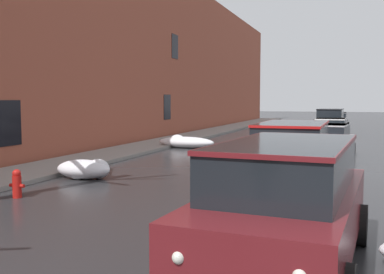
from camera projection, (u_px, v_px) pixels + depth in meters
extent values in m
cube|color=gray|center=(118.00, 153.00, 20.34)|extent=(2.50, 80.00, 0.13)
cube|color=#9E4C38|center=(82.00, 33.00, 20.49)|extent=(0.60, 80.00, 10.90)
cube|color=black|center=(9.00, 123.00, 15.91)|extent=(0.08, 1.10, 1.60)
cube|color=black|center=(167.00, 107.00, 29.29)|extent=(0.08, 1.10, 1.60)
cube|color=black|center=(175.00, 47.00, 30.25)|extent=(0.08, 1.10, 1.60)
ellipsoid|color=white|center=(186.00, 142.00, 22.98)|extent=(2.95, 1.03, 0.56)
ellipsoid|color=white|center=(177.00, 141.00, 23.08)|extent=(0.80, 0.66, 0.66)
ellipsoid|color=white|center=(190.00, 144.00, 22.87)|extent=(0.54, 0.45, 0.45)
ellipsoid|color=white|center=(83.00, 169.00, 13.96)|extent=(1.76, 1.05, 0.58)
ellipsoid|color=white|center=(98.00, 169.00, 13.94)|extent=(0.73, 0.60, 0.60)
ellipsoid|color=white|center=(78.00, 170.00, 13.80)|extent=(0.70, 0.59, 0.59)
cube|color=maroon|center=(286.00, 216.00, 6.51)|extent=(2.16, 4.88, 0.80)
cube|color=black|center=(288.00, 165.00, 6.50)|extent=(1.81, 3.43, 0.68)
cube|color=maroon|center=(288.00, 143.00, 6.47)|extent=(1.85, 3.50, 0.06)
cube|color=black|center=(311.00, 202.00, 8.67)|extent=(1.83, 0.24, 0.22)
cylinder|color=black|center=(184.00, 269.00, 5.57)|extent=(0.22, 0.69, 0.68)
cylinder|color=black|center=(361.00, 225.00, 7.52)|extent=(0.22, 0.69, 0.68)
cylinder|color=black|center=(250.00, 214.00, 8.27)|extent=(0.22, 0.69, 0.68)
sphere|color=silver|center=(179.00, 257.00, 4.58)|extent=(0.14, 0.14, 0.14)
cube|color=red|center=(292.00, 164.00, 11.96)|extent=(1.88, 4.69, 0.80)
cube|color=black|center=(293.00, 135.00, 11.95)|extent=(1.61, 3.29, 0.68)
cube|color=red|center=(293.00, 124.00, 11.92)|extent=(1.65, 3.35, 0.06)
cube|color=#520B0B|center=(278.00, 190.00, 9.83)|extent=(1.82, 0.13, 0.22)
cube|color=#520B0B|center=(302.00, 163.00, 14.14)|extent=(1.82, 0.13, 0.22)
cylinder|color=black|center=(326.00, 191.00, 10.31)|extent=(0.18, 0.68, 0.68)
cylinder|color=black|center=(244.00, 186.00, 10.95)|extent=(0.18, 0.68, 0.68)
cylinder|color=black|center=(332.00, 172.00, 13.04)|extent=(0.18, 0.68, 0.68)
cylinder|color=black|center=(266.00, 169.00, 13.68)|extent=(0.18, 0.68, 0.68)
sphere|color=silver|center=(307.00, 175.00, 9.57)|extent=(0.14, 0.14, 0.14)
sphere|color=silver|center=(250.00, 172.00, 9.98)|extent=(0.14, 0.14, 0.14)
cube|color=#B7B7BC|center=(328.00, 144.00, 18.66)|extent=(2.06, 4.17, 0.60)
cube|color=black|center=(329.00, 130.00, 18.79)|extent=(1.64, 2.22, 0.52)
cube|color=#B7B7BC|center=(329.00, 125.00, 18.78)|extent=(1.68, 2.27, 0.06)
cube|color=#525254|center=(320.00, 154.00, 16.90)|extent=(1.65, 0.28, 0.22)
cube|color=#525254|center=(334.00, 144.00, 20.44)|extent=(1.65, 0.28, 0.22)
cylinder|color=black|center=(346.00, 156.00, 17.19)|extent=(0.24, 0.61, 0.60)
cylinder|color=black|center=(300.00, 154.00, 17.92)|extent=(0.24, 0.61, 0.60)
cylinder|color=black|center=(353.00, 149.00, 19.44)|extent=(0.24, 0.61, 0.60)
cylinder|color=black|center=(312.00, 148.00, 20.17)|extent=(0.24, 0.61, 0.60)
sphere|color=silver|center=(335.00, 147.00, 16.62)|extent=(0.14, 0.14, 0.14)
sphere|color=silver|center=(305.00, 146.00, 17.08)|extent=(0.14, 0.14, 0.14)
cube|color=silver|center=(330.00, 134.00, 24.64)|extent=(1.74, 3.89, 0.60)
cube|color=black|center=(330.00, 123.00, 24.78)|extent=(1.49, 2.03, 0.52)
cube|color=silver|center=(331.00, 119.00, 24.76)|extent=(1.53, 2.07, 0.06)
cube|color=slate|center=(328.00, 140.00, 22.88)|extent=(1.70, 0.12, 0.22)
cube|color=slate|center=(332.00, 134.00, 26.44)|extent=(1.70, 0.12, 0.22)
cylinder|color=black|center=(347.00, 141.00, 23.24)|extent=(0.18, 0.60, 0.60)
cylinder|color=black|center=(311.00, 140.00, 23.83)|extent=(0.18, 0.60, 0.60)
cylinder|color=black|center=(347.00, 138.00, 25.50)|extent=(0.18, 0.60, 0.60)
cylinder|color=black|center=(315.00, 137.00, 26.10)|extent=(0.18, 0.60, 0.60)
sphere|color=silver|center=(340.00, 135.00, 22.64)|extent=(0.14, 0.14, 0.14)
sphere|color=silver|center=(317.00, 134.00, 23.01)|extent=(0.14, 0.14, 0.14)
cube|color=black|center=(330.00, 124.00, 31.61)|extent=(1.96, 4.63, 0.80)
cube|color=black|center=(331.00, 114.00, 31.59)|extent=(1.67, 3.25, 0.68)
cube|color=black|center=(331.00, 109.00, 31.57)|extent=(1.71, 3.31, 0.06)
cube|color=black|center=(328.00, 130.00, 29.54)|extent=(1.83, 0.16, 0.22)
cube|color=black|center=(332.00, 127.00, 33.72)|extent=(1.83, 0.16, 0.22)
cylinder|color=black|center=(344.00, 132.00, 29.98)|extent=(0.19, 0.68, 0.68)
cylinder|color=black|center=(314.00, 131.00, 30.65)|extent=(0.19, 0.68, 0.68)
cylinder|color=black|center=(345.00, 129.00, 32.63)|extent=(0.19, 0.68, 0.68)
cylinder|color=black|center=(318.00, 128.00, 33.31)|extent=(0.19, 0.68, 0.68)
sphere|color=silver|center=(337.00, 125.00, 29.27)|extent=(0.14, 0.14, 0.14)
sphere|color=silver|center=(318.00, 125.00, 29.70)|extent=(0.14, 0.14, 0.14)
cube|color=slate|center=(337.00, 122.00, 37.05)|extent=(1.73, 4.38, 0.60)
cube|color=black|center=(337.00, 115.00, 37.21)|extent=(1.47, 2.28, 0.52)
cube|color=slate|center=(337.00, 113.00, 37.19)|extent=(1.51, 2.33, 0.06)
cube|color=#303032|center=(335.00, 126.00, 35.07)|extent=(1.66, 0.14, 0.22)
cube|color=#303032|center=(338.00, 123.00, 39.06)|extent=(1.66, 0.14, 0.22)
cylinder|color=black|center=(347.00, 127.00, 35.51)|extent=(0.19, 0.60, 0.60)
cylinder|color=black|center=(324.00, 127.00, 36.11)|extent=(0.19, 0.60, 0.60)
cylinder|color=black|center=(348.00, 125.00, 38.04)|extent=(0.19, 0.60, 0.60)
cylinder|color=black|center=(327.00, 125.00, 38.64)|extent=(0.19, 0.60, 0.60)
sphere|color=silver|center=(343.00, 123.00, 34.83)|extent=(0.14, 0.14, 0.14)
sphere|color=silver|center=(328.00, 123.00, 35.21)|extent=(0.14, 0.14, 0.14)
cylinder|color=red|center=(17.00, 187.00, 11.20)|extent=(0.22, 0.22, 0.55)
sphere|color=red|center=(17.00, 173.00, 11.17)|extent=(0.21, 0.21, 0.21)
cylinder|color=red|center=(12.00, 185.00, 11.25)|extent=(0.10, 0.09, 0.09)
cylinder|color=red|center=(22.00, 186.00, 11.14)|extent=(0.10, 0.09, 0.09)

